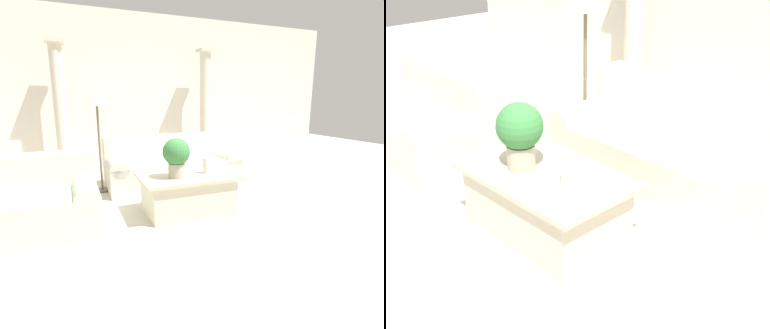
{
  "view_description": "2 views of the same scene",
  "coord_description": "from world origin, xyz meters",
  "views": [
    {
      "loc": [
        -1.33,
        -3.84,
        1.47
      ],
      "look_at": [
        0.27,
        0.01,
        0.54
      ],
      "focal_mm": 28.0,
      "sensor_mm": 36.0,
      "label": 1
    },
    {
      "loc": [
        2.67,
        -2.57,
        2.2
      ],
      "look_at": [
        0.13,
        -0.12,
        0.5
      ],
      "focal_mm": 50.0,
      "sensor_mm": 36.0,
      "label": 2
    }
  ],
  "objects": [
    {
      "name": "pillar_candle",
      "position": [
        0.3,
        -0.39,
        0.6
      ],
      "size": [
        0.09,
        0.09,
        0.2
      ],
      "color": "silver",
      "rests_on": "coffee_table"
    },
    {
      "name": "column_right",
      "position": [
        1.53,
        2.3,
        1.27
      ],
      "size": [
        0.33,
        0.33,
        2.49
      ],
      "color": "beige",
      "rests_on": "ground_plane"
    },
    {
      "name": "floor_lamp",
      "position": [
        -0.9,
        0.97,
        1.33
      ],
      "size": [
        0.33,
        0.33,
        1.58
      ],
      "color": "brown",
      "rests_on": "ground_plane"
    },
    {
      "name": "column_left",
      "position": [
        -1.42,
        2.3,
        1.27
      ],
      "size": [
        0.33,
        0.33,
        2.49
      ],
      "color": "beige",
      "rests_on": "ground_plane"
    },
    {
      "name": "ground_plane",
      "position": [
        0.0,
        0.0,
        0.0
      ],
      "size": [
        16.0,
        16.0,
        0.0
      ],
      "primitive_type": "plane",
      "color": "beige"
    },
    {
      "name": "potted_plant",
      "position": [
        -0.13,
        -0.44,
        0.78
      ],
      "size": [
        0.34,
        0.34,
        0.49
      ],
      "color": "#B2A893",
      "rests_on": "coffee_table"
    },
    {
      "name": "sofa_long",
      "position": [
        0.27,
        0.96,
        0.33
      ],
      "size": [
        2.19,
        0.98,
        0.83
      ],
      "color": "beige",
      "rests_on": "ground_plane"
    },
    {
      "name": "loveseat",
      "position": [
        -1.74,
        -0.24,
        0.34
      ],
      "size": [
        1.36,
        0.98,
        0.83
      ],
      "color": "beige",
      "rests_on": "ground_plane"
    },
    {
      "name": "coffee_table",
      "position": [
        0.05,
        -0.37,
        0.25
      ],
      "size": [
        1.25,
        0.78,
        0.5
      ],
      "color": "beige",
      "rests_on": "ground_plane"
    },
    {
      "name": "wall_back",
      "position": [
        0.0,
        2.77,
        1.6
      ],
      "size": [
        10.0,
        0.06,
        3.2
      ],
      "color": "silver",
      "rests_on": "ground_plane"
    }
  ]
}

